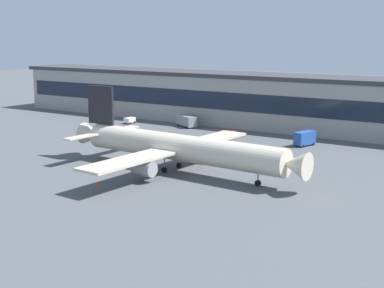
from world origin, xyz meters
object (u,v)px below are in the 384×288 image
at_px(fuel_truck, 186,121).
at_px(follow_me_car, 228,134).
at_px(stair_truck, 305,138).
at_px(airliner, 177,147).
at_px(baggage_tug, 130,120).
at_px(traffic_cone_0, 97,184).

distance_m(fuel_truck, follow_me_car, 21.16).
height_order(fuel_truck, stair_truck, stair_truck).
xyz_separation_m(airliner, follow_me_car, (-9.90, 37.33, -3.81)).
xyz_separation_m(follow_me_car, baggage_tug, (-37.28, 4.09, -0.00)).
bearing_deg(follow_me_car, airliner, -75.14).
bearing_deg(airliner, baggage_tug, 138.72).
height_order(baggage_tug, traffic_cone_0, baggage_tug).
relative_size(fuel_truck, traffic_cone_0, 12.07).
height_order(follow_me_car, traffic_cone_0, follow_me_car).
bearing_deg(follow_me_car, baggage_tug, 173.74).
bearing_deg(fuel_truck, follow_me_car, -24.37).
bearing_deg(airliner, traffic_cone_0, -109.02).
bearing_deg(stair_truck, traffic_cone_0, -107.09).
relative_size(stair_truck, baggage_tug, 1.73).
height_order(fuel_truck, follow_me_car, fuel_truck).
xyz_separation_m(fuel_truck, traffic_cone_0, (23.36, -62.87, -1.52)).
xyz_separation_m(airliner, traffic_cone_0, (-5.80, -16.81, -4.54)).
height_order(follow_me_car, baggage_tug, same).
bearing_deg(traffic_cone_0, fuel_truck, 110.39).
xyz_separation_m(fuel_truck, baggage_tug, (-18.02, -4.64, -0.80)).
bearing_deg(airliner, follow_me_car, 104.86).
bearing_deg(stair_truck, airliner, -106.23).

